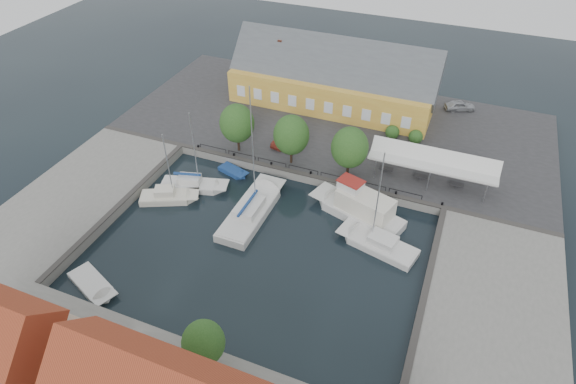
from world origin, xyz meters
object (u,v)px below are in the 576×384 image
Objects in this scene: car_silver at (460,106)px; launch_sw at (93,285)px; car_red at (285,138)px; launch_nw at (233,172)px; east_boat_a at (379,245)px; warehouse at (330,79)px; center_sailboat at (251,212)px; west_boat_a at (193,186)px; west_boat_b at (168,198)px; tent_canopy at (433,162)px; trawler at (360,210)px.

car_silver reaches higher than launch_sw.
launch_sw is at bearing -94.53° from car_red.
east_boat_a is at bearing -16.75° from launch_nw.
center_sailboat is at bearing -90.73° from warehouse.
car_silver is 0.40× the size of west_boat_a.
east_boat_a reaches higher than west_boat_b.
tent_canopy is at bearing 75.61° from east_boat_a.
launch_sw is at bearing -137.62° from trawler.
warehouse is 41.55m from launch_sw.
car_silver is at bearing 45.54° from launch_nw.
center_sailboat is at bearing -145.00° from tent_canopy.
west_boat_b is (-8.38, -14.16, -1.48)m from car_red.
east_boat_a is (13.95, 0.26, -0.10)m from center_sailboat.
trawler is 16.37m from launch_nw.
tent_canopy is 18.32m from car_silver.
car_silver is at bearing 48.19° from west_boat_b.
launch_nw is (2.95, 4.36, -0.18)m from west_boat_a.
west_boat_b is (-20.63, -5.20, -0.76)m from trawler.
west_boat_b is (-1.46, -2.91, -0.01)m from west_boat_a.
east_boat_a is (-4.26, -29.76, -1.45)m from car_silver.
west_boat_a is 1.74× the size of launch_sw.
east_boat_a is at bearing 3.55° from west_boat_b.
launch_nw is at bearing 58.72° from west_boat_b.
launch_sw is (-20.24, -18.47, -0.93)m from trawler.
east_boat_a is at bearing -104.39° from tent_canopy.
tent_canopy is 27.36m from west_boat_a.
launch_sw is (-27.54, -44.49, -1.62)m from car_silver.
launch_nw is at bearing -165.39° from tent_canopy.
trawler is (10.58, -21.71, -3.41)m from warehouse.
center_sailboat reaches higher than warehouse.
tent_canopy is 10.24m from trawler.
warehouse is 6.94× the size of launch_nw.
west_boat_a is 16.21m from launch_sw.
trawler reaches higher than launch_sw.
west_boat_a is (-8.58, -24.01, -4.16)m from warehouse.
west_boat_a is 5.26m from launch_nw.
warehouse is 25.83m from west_boat_a.
trawler reaches higher than tent_canopy.
east_boat_a is 22.25m from west_boat_a.
launch_nw is (-5.30, 6.06, -0.27)m from center_sailboat.
west_boat_b is at bearing -116.71° from west_boat_a.
center_sailboat is at bearing -178.93° from east_boat_a.
launch_sw is (-26.26, -26.33, -3.59)m from tent_canopy.
west_boat_a is at bearing -124.11° from launch_nw.
center_sailboat is at bearing 125.17° from car_silver.
trawler is at bearing 129.13° from east_boat_a.
west_boat_a is at bearing 86.18° from launch_sw.
warehouse is at bearing 94.33° from car_red.
west_boat_a reaches higher than launch_sw.
center_sailboat is 11.64m from trawler.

